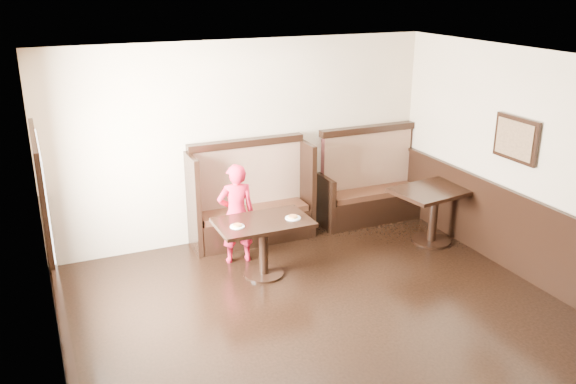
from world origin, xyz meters
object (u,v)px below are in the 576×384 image
booth_neighbor (369,189)px  table_main (263,234)px  child (236,214)px  table_neighbor (434,202)px  booth_main (251,205)px

booth_neighbor → table_main: 2.47m
booth_neighbor → table_main: size_ratio=1.42×
child → booth_neighbor: bearing=-160.1°
table_neighbor → table_main: bearing=171.3°
booth_neighbor → table_neighbor: (0.37, -1.13, 0.12)m
table_main → table_neighbor: 2.56m
booth_main → table_neighbor: (2.32, -1.13, 0.08)m
booth_main → booth_neighbor: same height
table_neighbor → booth_neighbor: bearing=99.3°
booth_neighbor → table_main: bearing=-153.0°
booth_main → table_neighbor: booth_main is taller
booth_neighbor → child: bearing=-165.7°
booth_main → child: booth_main is taller
table_main → booth_neighbor: bearing=27.1°
booth_main → child: (-0.42, -0.60, 0.15)m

